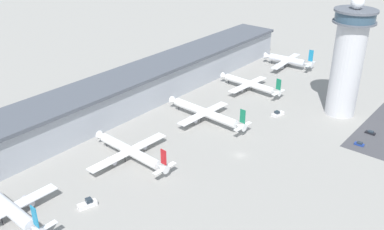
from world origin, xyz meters
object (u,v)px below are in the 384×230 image
(airplane_gate_delta, at_px, (249,84))
(car_white_wagon, at_px, (359,144))
(control_tower, at_px, (348,59))
(airplane_gate_charlie, at_px, (205,113))
(airplane_gate_bravo, at_px, (130,151))
(service_truck_fuel, at_px, (278,114))
(airplane_gate_echo, at_px, (287,60))
(service_truck_catering, at_px, (88,204))
(airplane_gate_alpha, at_px, (10,209))
(car_silver_sedan, at_px, (370,133))

(airplane_gate_delta, height_order, car_white_wagon, airplane_gate_delta)
(control_tower, height_order, airplane_gate_charlie, control_tower)
(airplane_gate_bravo, xyz_separation_m, service_truck_fuel, (74.45, -26.09, -3.12))
(airplane_gate_echo, distance_m, service_truck_catering, 171.59)
(airplane_gate_bravo, bearing_deg, airplane_gate_delta, 1.14)
(airplane_gate_alpha, distance_m, car_white_wagon, 140.89)
(airplane_gate_alpha, distance_m, airplane_gate_echo, 191.26)
(airplane_gate_alpha, distance_m, service_truck_fuel, 128.58)
(service_truck_fuel, distance_m, car_silver_sedan, 43.16)
(airplane_gate_charlie, relative_size, service_truck_fuel, 6.10)
(airplane_gate_bravo, distance_m, car_white_wagon, 98.39)
(car_silver_sedan, bearing_deg, service_truck_fuel, 103.58)
(control_tower, relative_size, car_silver_sedan, 12.90)
(airplane_gate_bravo, height_order, service_truck_fuel, airplane_gate_bravo)
(airplane_gate_bravo, distance_m, service_truck_catering, 32.51)
(service_truck_catering, relative_size, service_truck_fuel, 0.94)
(control_tower, distance_m, airplane_gate_alpha, 157.81)
(airplane_gate_delta, bearing_deg, airplane_gate_echo, 3.02)
(airplane_gate_delta, height_order, service_truck_fuel, airplane_gate_delta)
(airplane_gate_echo, bearing_deg, car_white_wagon, -133.79)
(airplane_gate_alpha, distance_m, airplane_gate_charlie, 97.79)
(airplane_gate_delta, height_order, car_silver_sedan, airplane_gate_delta)
(airplane_gate_echo, bearing_deg, airplane_gate_alpha, -179.45)
(service_truck_catering, bearing_deg, car_silver_sedan, -26.35)
(car_silver_sedan, bearing_deg, airplane_gate_alpha, 152.47)
(airplane_gate_delta, relative_size, airplane_gate_echo, 1.10)
(control_tower, bearing_deg, service_truck_fuel, 134.88)
(service_truck_fuel, bearing_deg, airplane_gate_charlie, 139.10)
(airplane_gate_charlie, relative_size, airplane_gate_delta, 1.16)
(airplane_gate_echo, distance_m, car_white_wagon, 100.27)
(airplane_gate_bravo, distance_m, service_truck_fuel, 78.95)
(airplane_gate_bravo, xyz_separation_m, airplane_gate_charlie, (46.83, -2.17, 0.38))
(airplane_gate_bravo, distance_m, airplane_gate_charlie, 46.88)
(airplane_gate_alpha, height_order, service_truck_fuel, airplane_gate_alpha)
(airplane_gate_echo, distance_m, car_silver_sedan, 91.54)
(service_truck_fuel, relative_size, car_silver_sedan, 1.68)
(airplane_gate_charlie, bearing_deg, control_tower, -42.85)
(airplane_gate_delta, xyz_separation_m, car_white_wagon, (-20.76, -69.77, -3.48))
(airplane_gate_echo, xyz_separation_m, car_silver_sedan, (-55.83, -72.43, -3.93))
(airplane_gate_echo, height_order, service_truck_catering, airplane_gate_echo)
(airplane_gate_charlie, xyz_separation_m, car_white_wagon, (24.25, -65.78, -3.73))
(airplane_gate_echo, bearing_deg, airplane_gate_bravo, -178.21)
(car_white_wagon, bearing_deg, control_tower, 37.37)
(control_tower, bearing_deg, airplane_gate_alpha, 160.95)
(service_truck_fuel, bearing_deg, control_tower, -45.12)
(service_truck_fuel, relative_size, car_white_wagon, 1.82)
(service_truck_fuel, bearing_deg, airplane_gate_bravo, 160.68)
(service_truck_catering, height_order, service_truck_fuel, service_truck_catering)
(airplane_gate_delta, distance_m, service_truck_fuel, 33.05)
(airplane_gate_alpha, bearing_deg, airplane_gate_bravo, -2.86)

